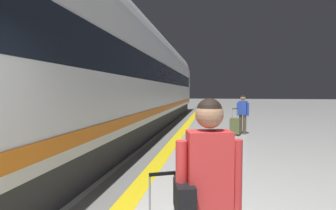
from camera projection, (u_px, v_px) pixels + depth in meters
safety_line_strip at (183, 130)px, 11.42m from camera, size 0.36×80.00×0.01m
tactile_edge_band at (175, 129)px, 11.48m from camera, size 0.74×80.00×0.01m
high_speed_train at (118, 71)px, 9.44m from camera, size 2.94×29.44×4.97m
traveller_foreground at (207, 189)px, 1.96m from camera, size 0.54×0.37×1.68m
passenger_near at (243, 112)px, 10.15m from camera, size 0.47×0.29×1.58m
suitcase_near at (235, 126)px, 9.90m from camera, size 0.43×0.34×1.07m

